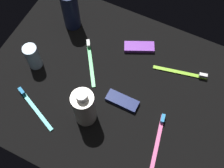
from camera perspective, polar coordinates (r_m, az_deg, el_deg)
name	(u,v)px	position (r cm, az deg, el deg)	size (l,w,h in cm)	color
ground_plane	(112,89)	(96.47, 0.00, -0.95)	(84.00, 64.00, 1.20)	black
lotion_bottle	(70,10)	(104.57, -8.08, 14.09)	(5.83, 5.83, 18.23)	#161E40
bodywash_bottle	(84,108)	(85.54, -5.44, -4.57)	(6.57, 6.57, 16.49)	silver
deodorant_stick	(33,57)	(99.43, -15.13, 5.14)	(4.58, 4.58, 9.73)	silver
toothbrush_lime	(183,73)	(100.73, 13.66, 2.16)	(17.84, 5.04, 2.10)	#8CD133
toothbrush_pink	(158,139)	(90.31, 8.96, -10.47)	(4.47, 17.92, 2.10)	#E55999
toothbrush_green	(90,60)	(100.55, -4.21, 4.62)	(11.07, 15.59, 2.10)	green
toothbrush_teal	(33,106)	(95.95, -15.04, -4.19)	(16.95, 8.37, 2.10)	teal
snack_bar_purple	(139,47)	(103.43, 5.30, 7.16)	(10.40, 4.00, 1.50)	purple
snack_bar_navy	(122,101)	(93.28, 2.00, -3.31)	(10.40, 4.00, 1.50)	navy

